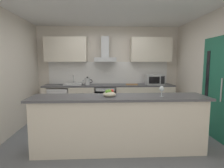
{
  "coord_description": "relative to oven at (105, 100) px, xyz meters",
  "views": [
    {
      "loc": [
        -0.18,
        -3.76,
        1.54
      ],
      "look_at": [
        0.03,
        0.41,
        1.05
      ],
      "focal_mm": 29.41,
      "sensor_mm": 36.0,
      "label": 1
    }
  ],
  "objects": [
    {
      "name": "chopping_board",
      "position": [
        0.77,
        -0.02,
        0.45
      ],
      "size": [
        0.37,
        0.27,
        0.02
      ],
      "primitive_type": "cube",
      "rotation": [
        0.0,
        0.0,
        -0.16
      ],
      "color": "#9E7247",
      "rests_on": "counter_back"
    },
    {
      "name": "wall_left",
      "position": [
        -2.06,
        -1.49,
        0.84
      ],
      "size": [
        0.12,
        4.66,
        2.6
      ],
      "primitive_type": "cube",
      "color": "silver",
      "rests_on": "ground"
    },
    {
      "name": "counter_island",
      "position": [
        0.21,
        -2.18,
        0.03
      ],
      "size": [
        3.0,
        0.64,
        0.97
      ],
      "color": "beige",
      "rests_on": "ground"
    },
    {
      "name": "kettle",
      "position": [
        -0.51,
        -0.03,
        0.55
      ],
      "size": [
        0.29,
        0.15,
        0.24
      ],
      "color": "#B7BABC",
      "rests_on": "counter_back"
    },
    {
      "name": "counter_back",
      "position": [
        0.11,
        0.03,
        -0.01
      ],
      "size": [
        3.71,
        0.6,
        0.9
      ],
      "color": "beige",
      "rests_on": "ground"
    },
    {
      "name": "wine_glass",
      "position": [
        0.92,
        -2.24,
        0.63
      ],
      "size": [
        0.08,
        0.08,
        0.18
      ],
      "color": "silver",
      "rests_on": "counter_island"
    },
    {
      "name": "wall_right",
      "position": [
        2.28,
        -1.49,
        0.84
      ],
      "size": [
        0.12,
        4.66,
        2.6
      ],
      "primitive_type": "cube",
      "color": "silver",
      "rests_on": "ground"
    },
    {
      "name": "ceiling",
      "position": [
        0.11,
        -1.49,
        2.15
      ],
      "size": [
        5.22,
        4.66,
        0.02
      ],
      "primitive_type": "cube",
      "color": "white"
    },
    {
      "name": "side_door",
      "position": [
        2.21,
        -1.65,
        0.57
      ],
      "size": [
        0.08,
        0.85,
        2.05
      ],
      "color": "#1E664C",
      "rests_on": "ground"
    },
    {
      "name": "sink",
      "position": [
        -0.92,
        0.01,
        0.47
      ],
      "size": [
        0.5,
        0.4,
        0.26
      ],
      "color": "silver",
      "rests_on": "counter_back"
    },
    {
      "name": "refrigerator",
      "position": [
        -1.31,
        -0.0,
        -0.03
      ],
      "size": [
        0.58,
        0.6,
        0.85
      ],
      "color": "white",
      "rests_on": "ground"
    },
    {
      "name": "microwave",
      "position": [
        1.43,
        -0.03,
        0.59
      ],
      "size": [
        0.5,
        0.38,
        0.3
      ],
      "color": "#B7BABC",
      "rests_on": "counter_back"
    },
    {
      "name": "wall_back",
      "position": [
        0.11,
        0.41,
        0.84
      ],
      "size": [
        5.22,
        0.12,
        2.6
      ],
      "primitive_type": "cube",
      "color": "silver",
      "rests_on": "ground"
    },
    {
      "name": "upper_cabinets",
      "position": [
        0.11,
        0.18,
        1.45
      ],
      "size": [
        3.66,
        0.32,
        0.7
      ],
      "color": "beige"
    },
    {
      "name": "range_hood",
      "position": [
        -0.0,
        0.13,
        1.33
      ],
      "size": [
        0.62,
        0.45,
        0.72
      ],
      "color": "#B7BABC"
    },
    {
      "name": "oven",
      "position": [
        0.0,
        0.0,
        0.0
      ],
      "size": [
        0.6,
        0.62,
        0.8
      ],
      "color": "slate",
      "rests_on": "ground"
    },
    {
      "name": "backsplash_tile",
      "position": [
        0.11,
        0.33,
        0.77
      ],
      "size": [
        3.59,
        0.02,
        0.66
      ],
      "primitive_type": "cube",
      "color": "white"
    },
    {
      "name": "fruit_bowl",
      "position": [
        0.04,
        -2.18,
        0.56
      ],
      "size": [
        0.22,
        0.22,
        0.13
      ],
      "color": "beige",
      "rests_on": "counter_island"
    },
    {
      "name": "ground",
      "position": [
        0.11,
        -1.49,
        -0.47
      ],
      "size": [
        5.22,
        4.66,
        0.02
      ],
      "primitive_type": "cube",
      "color": "slate"
    }
  ]
}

